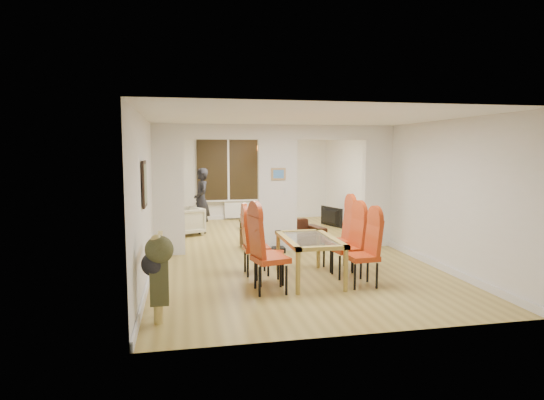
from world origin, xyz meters
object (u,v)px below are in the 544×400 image
object	(u,v)px
dining_chair_rb	(347,244)
dining_chair_rc	(338,237)
television	(329,217)
bowl	(260,218)
armchair	(186,221)
dining_chair_la	(270,253)
person	(201,201)
dining_chair_lb	(270,250)
dining_table	(309,259)
coffee_table	(259,224)
bottle	(262,214)
sofa	(284,233)
dining_chair_lc	(256,243)

from	to	relation	value
dining_chair_rb	dining_chair_rc	size ratio (longest dim) A/B	0.95
television	bowl	xyz separation A→B (m)	(-1.89, 0.12, -0.00)
bowl	armchair	bearing A→B (deg)	-161.86
dining_chair_la	person	size ratio (longest dim) A/B	0.72
dining_chair_lb	dining_chair_rb	world-z (taller)	dining_chair_rb
dining_table	dining_chair_rb	distance (m)	0.69
dining_chair_rc	coffee_table	xyz separation A→B (m)	(-0.66, 4.44, -0.46)
dining_chair_rc	bottle	bearing A→B (deg)	96.82
armchair	television	size ratio (longest dim) A/B	0.82
dining_table	bowl	xyz separation A→B (m)	(0.06, 5.02, -0.08)
armchair	television	bearing A→B (deg)	75.28
sofa	dining_table	bearing A→B (deg)	-107.64
dining_chair_lc	bowl	bearing A→B (deg)	78.31
dining_chair_lb	bowl	bearing A→B (deg)	96.78
television	coffee_table	size ratio (longest dim) A/B	0.91
dining_chair_lc	sofa	xyz separation A→B (m)	(0.97, 2.20, -0.26)
television	dining_chair_lc	bearing A→B (deg)	129.36
dining_chair_rc	television	world-z (taller)	dining_chair_rc
dining_chair_lb	dining_chair_lc	distance (m)	0.58
dining_chair_rb	armchair	world-z (taller)	dining_chair_rb
dining_table	sofa	size ratio (longest dim) A/B	0.81
sofa	bowl	bearing A→B (deg)	79.45
sofa	person	distance (m)	2.61
bottle	sofa	bearing A→B (deg)	-87.75
armchair	person	distance (m)	0.67
dining_chair_lc	dining_chair_rb	distance (m)	1.50
sofa	coffee_table	size ratio (longest dim) A/B	1.80
dining_chair_la	person	bearing A→B (deg)	85.00
person	bottle	size ratio (longest dim) A/B	5.37
dining_chair_lb	bottle	bearing A→B (deg)	96.38
coffee_table	bowl	bearing A→B (deg)	45.56
dining_chair_rc	person	size ratio (longest dim) A/B	0.71
dining_chair_lc	sofa	world-z (taller)	dining_chair_lc
dining_chair_lc	person	bearing A→B (deg)	99.03
coffee_table	bottle	bearing A→B (deg)	26.86
dining_chair_lb	coffee_table	xyz separation A→B (m)	(0.67, 5.03, -0.42)
dining_chair_lc	bowl	world-z (taller)	dining_chair_lc
dining_chair_rc	coffee_table	size ratio (longest dim) A/B	1.14
dining_chair_lc	coffee_table	xyz separation A→B (m)	(0.79, 4.46, -0.41)
dining_table	sofa	distance (m)	2.71
armchair	dining_chair_lb	bearing A→B (deg)	-6.80
dining_table	armchair	xyz separation A→B (m)	(-1.91, 4.37, -0.00)
dining_chair_rb	television	xyz separation A→B (m)	(1.30, 4.85, -0.29)
person	dining_chair_la	bearing A→B (deg)	-2.89
dining_chair_rb	bottle	size ratio (longest dim) A/B	3.61
coffee_table	bottle	world-z (taller)	bottle
dining_chair_lc	dining_table	bearing A→B (deg)	-33.89
dining_chair_lc	dining_chair_rb	size ratio (longest dim) A/B	0.96
television	bottle	world-z (taller)	bottle
dining_chair_la	dining_chair_rc	world-z (taller)	dining_chair_la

